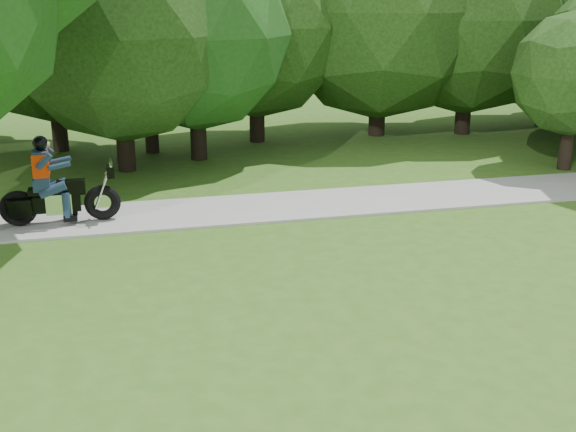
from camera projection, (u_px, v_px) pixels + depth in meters
name	position (u px, v px, depth m)	size (l,w,h in m)	color
walkway	(410.00, 197.00, 17.23)	(60.00, 2.20, 0.06)	gray
tree_line	(378.00, 24.00, 22.87)	(39.83, 12.29, 7.80)	black
touring_motorcycle	(52.00, 192.00, 15.04)	(2.47, 0.70, 1.89)	black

